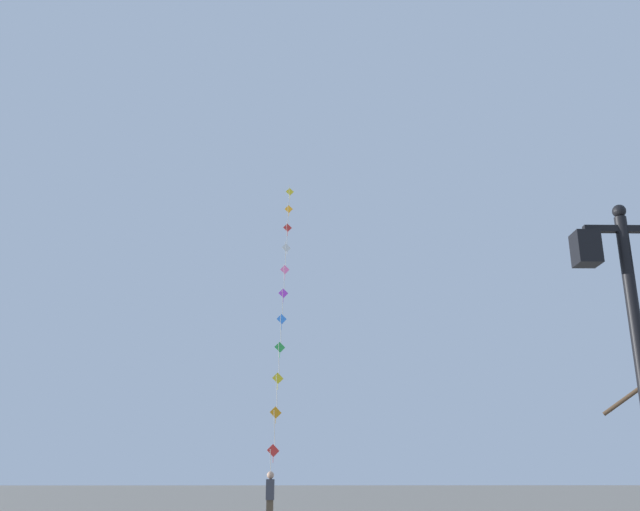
% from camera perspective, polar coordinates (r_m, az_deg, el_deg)
% --- Properties ---
extents(twin_lantern_lamp_post, '(1.20, 0.28, 4.74)m').
position_cam_1_polar(twin_lantern_lamp_post, '(8.61, 24.84, -5.22)').
color(twin_lantern_lamp_post, black).
rests_on(twin_lantern_lamp_post, ground_plane).
extents(kite_train, '(0.61, 10.87, 16.33)m').
position_cam_1_polar(kite_train, '(29.69, -3.15, -4.21)').
color(kite_train, brown).
rests_on(kite_train, ground_plane).
extents(kite_flyer, '(0.24, 0.61, 1.71)m').
position_cam_1_polar(kite_flyer, '(22.08, -4.20, -19.63)').
color(kite_flyer, brown).
rests_on(kite_flyer, ground_plane).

